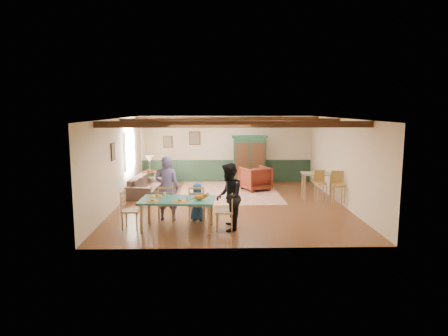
{
  "coord_description": "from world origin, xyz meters",
  "views": [
    {
      "loc": [
        -0.5,
        -12.3,
        3.01
      ],
      "look_at": [
        -0.2,
        0.08,
        1.15
      ],
      "focal_mm": 32.0,
      "sensor_mm": 36.0,
      "label": 1
    }
  ],
  "objects_px": {
    "dining_chair_end_right": "(225,211)",
    "armchair": "(255,178)",
    "dining_chair_far_right": "(197,203)",
    "dining_chair_far_left": "(167,203)",
    "person_man": "(167,188)",
    "dining_chair_end_left": "(131,210)",
    "table_lamp": "(150,163)",
    "bar_stool_left": "(321,187)",
    "armoire": "(249,160)",
    "end_table": "(150,179)",
    "counter_table": "(318,186)",
    "bar_stool_right": "(338,190)",
    "person_woman": "(229,197)",
    "sofa": "(146,186)",
    "person_child": "(197,202)",
    "dining_table": "(178,214)",
    "cat": "(199,197)"
  },
  "relations": [
    {
      "from": "table_lamp",
      "to": "dining_chair_end_right",
      "type": "bearing_deg",
      "value": -63.62
    },
    {
      "from": "sofa",
      "to": "bar_stool_left",
      "type": "height_order",
      "value": "bar_stool_left"
    },
    {
      "from": "person_man",
      "to": "sofa",
      "type": "bearing_deg",
      "value": -66.8
    },
    {
      "from": "dining_table",
      "to": "table_lamp",
      "type": "xyz_separation_m",
      "value": [
        -1.55,
        5.4,
        0.55
      ]
    },
    {
      "from": "person_man",
      "to": "dining_chair_end_left",
      "type": "bearing_deg",
      "value": 46.85
    },
    {
      "from": "armchair",
      "to": "bar_stool_left",
      "type": "xyz_separation_m",
      "value": [
        1.86,
        -2.16,
        0.09
      ]
    },
    {
      "from": "dining_chair_far_right",
      "to": "person_woman",
      "type": "xyz_separation_m",
      "value": [
        0.82,
        -0.79,
        0.36
      ]
    },
    {
      "from": "counter_table",
      "to": "bar_stool_right",
      "type": "xyz_separation_m",
      "value": [
        0.34,
        -1.08,
        0.11
      ]
    },
    {
      "from": "person_man",
      "to": "counter_table",
      "type": "bearing_deg",
      "value": -150.14
    },
    {
      "from": "cat",
      "to": "end_table",
      "type": "relative_size",
      "value": 0.57
    },
    {
      "from": "dining_chair_far_right",
      "to": "dining_table",
      "type": "bearing_deg",
      "value": 60.95
    },
    {
      "from": "dining_chair_far_right",
      "to": "armoire",
      "type": "bearing_deg",
      "value": -105.82
    },
    {
      "from": "dining_chair_far_left",
      "to": "dining_chair_far_right",
      "type": "relative_size",
      "value": 1.0
    },
    {
      "from": "person_woman",
      "to": "sofa",
      "type": "relative_size",
      "value": 0.77
    },
    {
      "from": "person_child",
      "to": "armchair",
      "type": "height_order",
      "value": "person_child"
    },
    {
      "from": "person_child",
      "to": "person_woman",
      "type": "bearing_deg",
      "value": 136.74
    },
    {
      "from": "dining_chair_end_right",
      "to": "bar_stool_right",
      "type": "distance_m",
      "value": 4.1
    },
    {
      "from": "armoire",
      "to": "table_lamp",
      "type": "distance_m",
      "value": 3.88
    },
    {
      "from": "dining_table",
      "to": "cat",
      "type": "xyz_separation_m",
      "value": [
        0.55,
        -0.14,
        0.48
      ]
    },
    {
      "from": "table_lamp",
      "to": "bar_stool_right",
      "type": "height_order",
      "value": "table_lamp"
    },
    {
      "from": "dining_chair_far_right",
      "to": "bar_stool_right",
      "type": "bearing_deg",
      "value": -158.44
    },
    {
      "from": "dining_table",
      "to": "dining_chair_end_left",
      "type": "xyz_separation_m",
      "value": [
        -1.17,
        0.08,
        0.1
      ]
    },
    {
      "from": "armoire",
      "to": "dining_chair_end_left",
      "type": "bearing_deg",
      "value": -119.81
    },
    {
      "from": "person_woman",
      "to": "dining_chair_end_right",
      "type": "bearing_deg",
      "value": -90.0
    },
    {
      "from": "person_man",
      "to": "armoire",
      "type": "xyz_separation_m",
      "value": [
        2.66,
        5.02,
        0.1
      ]
    },
    {
      "from": "dining_table",
      "to": "table_lamp",
      "type": "bearing_deg",
      "value": 105.98
    },
    {
      "from": "end_table",
      "to": "counter_table",
      "type": "bearing_deg",
      "value": -21.12
    },
    {
      "from": "dining_chair_far_right",
      "to": "armoire",
      "type": "xyz_separation_m",
      "value": [
        1.85,
        5.16,
        0.49
      ]
    },
    {
      "from": "table_lamp",
      "to": "bar_stool_left",
      "type": "relative_size",
      "value": 0.56
    },
    {
      "from": "person_child",
      "to": "armchair",
      "type": "distance_m",
      "value": 4.46
    },
    {
      "from": "sofa",
      "to": "table_lamp",
      "type": "relative_size",
      "value": 3.71
    },
    {
      "from": "person_man",
      "to": "table_lamp",
      "type": "height_order",
      "value": "person_man"
    },
    {
      "from": "dining_table",
      "to": "person_child",
      "type": "distance_m",
      "value": 0.92
    },
    {
      "from": "bar_stool_left",
      "to": "table_lamp",
      "type": "bearing_deg",
      "value": 149.8
    },
    {
      "from": "person_man",
      "to": "person_woman",
      "type": "distance_m",
      "value": 1.87
    },
    {
      "from": "dining_chair_end_left",
      "to": "table_lamp",
      "type": "height_order",
      "value": "table_lamp"
    },
    {
      "from": "dining_table",
      "to": "bar_stool_right",
      "type": "bearing_deg",
      "value": 23.67
    },
    {
      "from": "dining_chair_far_right",
      "to": "bar_stool_left",
      "type": "relative_size",
      "value": 0.92
    },
    {
      "from": "dining_chair_far_right",
      "to": "counter_table",
      "type": "xyz_separation_m",
      "value": [
        3.88,
        2.42,
        -0.03
      ]
    },
    {
      "from": "dining_chair_far_right",
      "to": "person_woman",
      "type": "bearing_deg",
      "value": 139.73
    },
    {
      "from": "dining_chair_far_right",
      "to": "cat",
      "type": "distance_m",
      "value": 0.93
    },
    {
      "from": "dining_table",
      "to": "person_woman",
      "type": "height_order",
      "value": "person_woman"
    },
    {
      "from": "sofa",
      "to": "dining_chair_far_left",
      "type": "bearing_deg",
      "value": -156.16
    },
    {
      "from": "dining_chair_far_right",
      "to": "dining_chair_far_left",
      "type": "bearing_deg",
      "value": -0.0
    },
    {
      "from": "dining_chair_end_right",
      "to": "armchair",
      "type": "relative_size",
      "value": 1.0
    },
    {
      "from": "dining_chair_far_left",
      "to": "counter_table",
      "type": "height_order",
      "value": "dining_chair_far_left"
    },
    {
      "from": "person_child",
      "to": "bar_stool_left",
      "type": "height_order",
      "value": "bar_stool_left"
    },
    {
      "from": "dining_chair_far_right",
      "to": "dining_chair_end_left",
      "type": "xyz_separation_m",
      "value": [
        -1.63,
        -0.63,
        0.0
      ]
    },
    {
      "from": "dining_chair_far_left",
      "to": "person_woman",
      "type": "distance_m",
      "value": 1.87
    },
    {
      "from": "person_woman",
      "to": "person_child",
      "type": "height_order",
      "value": "person_woman"
    }
  ]
}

